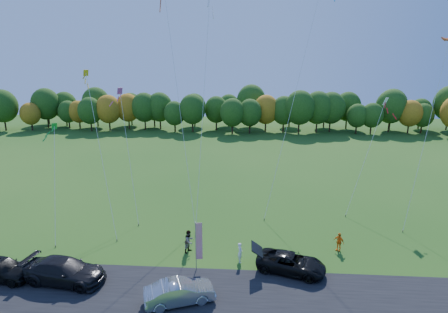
# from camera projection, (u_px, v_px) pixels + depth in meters

# --- Properties ---
(ground) EXTENTS (160.00, 160.00, 0.00)m
(ground) POSITION_uv_depth(u_px,v_px,m) (219.00, 262.00, 27.43)
(ground) COLOR #1F4E14
(asphalt_strip) EXTENTS (90.00, 6.00, 0.01)m
(asphalt_strip) POSITION_uv_depth(u_px,v_px,m) (214.00, 294.00, 23.57)
(asphalt_strip) COLOR black
(asphalt_strip) RESTS_ON ground
(tree_line) EXTENTS (116.00, 12.00, 10.00)m
(tree_line) POSITION_uv_depth(u_px,v_px,m) (238.00, 132.00, 80.52)
(tree_line) COLOR #1E4711
(tree_line) RESTS_ON ground
(black_suv) EXTENTS (5.56, 3.73, 1.42)m
(black_suv) POSITION_uv_depth(u_px,v_px,m) (291.00, 263.00, 25.99)
(black_suv) COLOR black
(black_suv) RESTS_ON ground
(silver_sedan) EXTENTS (4.81, 3.08, 1.50)m
(silver_sedan) POSITION_uv_depth(u_px,v_px,m) (180.00, 292.00, 22.58)
(silver_sedan) COLOR #A1A1A5
(silver_sedan) RESTS_ON ground
(dark_truck_a) EXTENTS (6.09, 3.08, 1.70)m
(dark_truck_a) POSITION_uv_depth(u_px,v_px,m) (64.00, 271.00, 24.73)
(dark_truck_a) COLOR black
(dark_truck_a) RESTS_ON ground
(dark_truck_b) EXTENTS (5.00, 2.45, 1.64)m
(dark_truck_b) POSITION_uv_depth(u_px,v_px,m) (0.00, 268.00, 25.08)
(dark_truck_b) COLOR black
(dark_truck_b) RESTS_ON ground
(person_tailgate_a) EXTENTS (0.46, 0.64, 1.63)m
(person_tailgate_a) POSITION_uv_depth(u_px,v_px,m) (240.00, 252.00, 27.23)
(person_tailgate_a) COLOR white
(person_tailgate_a) RESTS_ON ground
(person_tailgate_b) EXTENTS (1.06, 1.15, 1.89)m
(person_tailgate_b) POSITION_uv_depth(u_px,v_px,m) (189.00, 241.00, 28.71)
(person_tailgate_b) COLOR gray
(person_tailgate_b) RESTS_ON ground
(person_east) EXTENTS (0.93, 0.94, 1.60)m
(person_east) POSITION_uv_depth(u_px,v_px,m) (339.00, 242.00, 28.91)
(person_east) COLOR orange
(person_east) RESTS_ON ground
(feather_flag) EXTENTS (0.51, 0.16, 3.92)m
(feather_flag) POSITION_uv_depth(u_px,v_px,m) (198.00, 241.00, 25.80)
(feather_flag) COLOR #999999
(feather_flag) RESTS_ON ground
(kite_delta_blue) EXTENTS (6.02, 11.49, 25.57)m
(kite_delta_blue) POSITION_uv_depth(u_px,v_px,m) (178.00, 93.00, 34.54)
(kite_delta_blue) COLOR #4C3F33
(kite_delta_blue) RESTS_ON ground
(kite_parafoil_orange) EXTENTS (8.27, 12.83, 25.45)m
(kite_parafoil_orange) POSITION_uv_depth(u_px,v_px,m) (296.00, 89.00, 37.30)
(kite_parafoil_orange) COLOR #4C3F33
(kite_parafoil_orange) RESTS_ON ground
(kite_delta_red) EXTENTS (2.73, 11.48, 24.47)m
(kite_delta_red) POSITION_uv_depth(u_px,v_px,m) (204.00, 85.00, 34.00)
(kite_delta_red) COLOR #4C3F33
(kite_delta_red) RESTS_ON ground
(kite_parafoil_rainbow) EXTENTS (6.44, 6.88, 17.94)m
(kite_parafoil_rainbow) POSITION_uv_depth(u_px,v_px,m) (427.00, 132.00, 32.95)
(kite_parafoil_rainbow) COLOR #4C3F33
(kite_parafoil_rainbow) RESTS_ON ground
(kite_diamond_yellow) EXTENTS (5.39, 8.04, 14.87)m
(kite_diamond_yellow) POSITION_uv_depth(u_px,v_px,m) (100.00, 151.00, 32.57)
(kite_diamond_yellow) COLOR #4C3F33
(kite_diamond_yellow) RESTS_ON ground
(kite_diamond_green) EXTENTS (2.92, 6.73, 9.98)m
(kite_diamond_green) POSITION_uv_depth(u_px,v_px,m) (55.00, 182.00, 31.45)
(kite_diamond_green) COLOR #4C3F33
(kite_diamond_green) RESTS_ON ground
(kite_diamond_white) EXTENTS (5.27, 5.73, 12.02)m
(kite_diamond_white) POSITION_uv_depth(u_px,v_px,m) (366.00, 156.00, 36.47)
(kite_diamond_white) COLOR #4C3F33
(kite_diamond_white) RESTS_ON ground
(kite_diamond_pink) EXTENTS (3.85, 6.98, 13.05)m
(kite_diamond_pink) POSITION_uv_depth(u_px,v_px,m) (129.00, 154.00, 35.21)
(kite_diamond_pink) COLOR #4C3F33
(kite_diamond_pink) RESTS_ON ground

